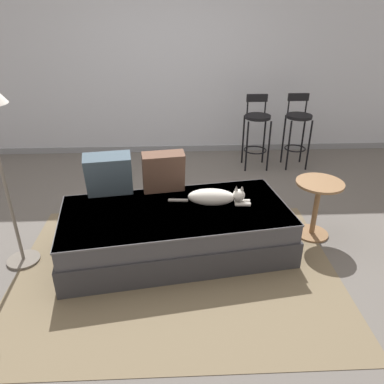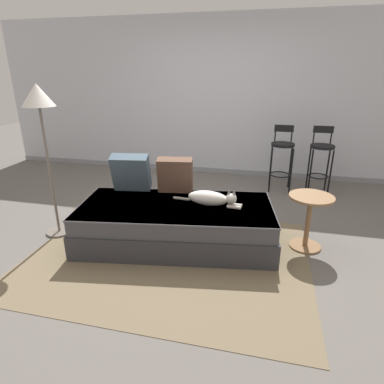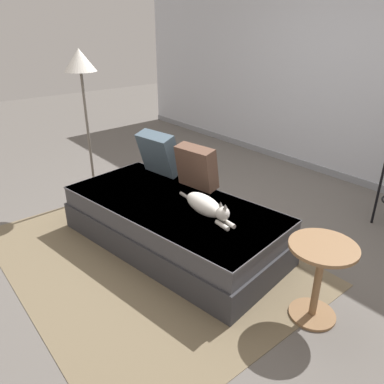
{
  "view_description": "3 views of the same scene",
  "coord_description": "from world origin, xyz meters",
  "px_view_note": "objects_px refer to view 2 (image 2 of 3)",
  "views": [
    {
      "loc": [
        0.02,
        -3.26,
        2.05
      ],
      "look_at": [
        0.15,
        -0.3,
        0.55
      ],
      "focal_mm": 35.0,
      "sensor_mm": 36.0,
      "label": 1
    },
    {
      "loc": [
        0.87,
        -3.34,
        1.72
      ],
      "look_at": [
        0.15,
        -0.3,
        0.55
      ],
      "focal_mm": 30.0,
      "sensor_mm": 36.0,
      "label": 2
    },
    {
      "loc": [
        2.37,
        -2.11,
        1.87
      ],
      "look_at": [
        0.15,
        -0.3,
        0.55
      ],
      "focal_mm": 35.0,
      "sensor_mm": 36.0,
      "label": 3
    }
  ],
  "objects_px": {
    "throw_pillow_corner": "(131,172)",
    "bar_stool_by_doorway": "(321,154)",
    "cat": "(211,198)",
    "bar_stool_near_window": "(282,153)",
    "throw_pillow_middle": "(175,175)",
    "floor_lamp": "(40,110)",
    "couch": "(176,223)",
    "side_table": "(309,214)"
  },
  "relations": [
    {
      "from": "couch",
      "to": "throw_pillow_corner",
      "type": "bearing_deg",
      "value": 154.42
    },
    {
      "from": "throw_pillow_middle",
      "to": "couch",
      "type": "bearing_deg",
      "value": -73.74
    },
    {
      "from": "throw_pillow_corner",
      "to": "side_table",
      "type": "height_order",
      "value": "throw_pillow_corner"
    },
    {
      "from": "throw_pillow_corner",
      "to": "throw_pillow_middle",
      "type": "bearing_deg",
      "value": 8.65
    },
    {
      "from": "side_table",
      "to": "bar_stool_by_doorway",
      "type": "bearing_deg",
      "value": 79.82
    },
    {
      "from": "couch",
      "to": "throw_pillow_corner",
      "type": "distance_m",
      "value": 0.8
    },
    {
      "from": "bar_stool_near_window",
      "to": "bar_stool_by_doorway",
      "type": "height_order",
      "value": "bar_stool_by_doorway"
    },
    {
      "from": "bar_stool_near_window",
      "to": "side_table",
      "type": "bearing_deg",
      "value": -82.22
    },
    {
      "from": "bar_stool_near_window",
      "to": "bar_stool_by_doorway",
      "type": "distance_m",
      "value": 0.55
    },
    {
      "from": "throw_pillow_corner",
      "to": "bar_stool_near_window",
      "type": "height_order",
      "value": "bar_stool_near_window"
    },
    {
      "from": "cat",
      "to": "side_table",
      "type": "bearing_deg",
      "value": 7.15
    },
    {
      "from": "couch",
      "to": "side_table",
      "type": "bearing_deg",
      "value": 8.65
    },
    {
      "from": "throw_pillow_middle",
      "to": "cat",
      "type": "height_order",
      "value": "throw_pillow_middle"
    },
    {
      "from": "bar_stool_by_doorway",
      "to": "floor_lamp",
      "type": "distance_m",
      "value": 3.73
    },
    {
      "from": "bar_stool_by_doorway",
      "to": "floor_lamp",
      "type": "relative_size",
      "value": 0.61
    },
    {
      "from": "cat",
      "to": "side_table",
      "type": "xyz_separation_m",
      "value": [
        0.99,
        0.12,
        -0.13
      ]
    },
    {
      "from": "couch",
      "to": "throw_pillow_middle",
      "type": "bearing_deg",
      "value": 106.26
    },
    {
      "from": "floor_lamp",
      "to": "bar_stool_near_window",
      "type": "bearing_deg",
      "value": 39.98
    },
    {
      "from": "side_table",
      "to": "throw_pillow_middle",
      "type": "bearing_deg",
      "value": 173.66
    },
    {
      "from": "throw_pillow_corner",
      "to": "bar_stool_by_doorway",
      "type": "bearing_deg",
      "value": 36.41
    },
    {
      "from": "throw_pillow_corner",
      "to": "bar_stool_near_window",
      "type": "xyz_separation_m",
      "value": [
        1.71,
        1.67,
        -0.07
      ]
    },
    {
      "from": "couch",
      "to": "throw_pillow_middle",
      "type": "xyz_separation_m",
      "value": [
        -0.11,
        0.37,
        0.42
      ]
    },
    {
      "from": "throw_pillow_middle",
      "to": "bar_stool_near_window",
      "type": "distance_m",
      "value": 2.0
    },
    {
      "from": "couch",
      "to": "bar_stool_near_window",
      "type": "bearing_deg",
      "value": 60.6
    },
    {
      "from": "couch",
      "to": "side_table",
      "type": "relative_size",
      "value": 3.73
    },
    {
      "from": "cat",
      "to": "bar_stool_by_doorway",
      "type": "distance_m",
      "value": 2.29
    },
    {
      "from": "couch",
      "to": "bar_stool_near_window",
      "type": "relative_size",
      "value": 2.18
    },
    {
      "from": "bar_stool_by_doorway",
      "to": "floor_lamp",
      "type": "xyz_separation_m",
      "value": [
        -3.01,
        -2.06,
        0.78
      ]
    },
    {
      "from": "throw_pillow_middle",
      "to": "side_table",
      "type": "xyz_separation_m",
      "value": [
        1.45,
        -0.16,
        -0.26
      ]
    },
    {
      "from": "couch",
      "to": "side_table",
      "type": "height_order",
      "value": "side_table"
    },
    {
      "from": "throw_pillow_middle",
      "to": "floor_lamp",
      "type": "relative_size",
      "value": 0.26
    },
    {
      "from": "couch",
      "to": "floor_lamp",
      "type": "relative_size",
      "value": 1.32
    },
    {
      "from": "bar_stool_by_doorway",
      "to": "bar_stool_near_window",
      "type": "bearing_deg",
      "value": -179.95
    },
    {
      "from": "cat",
      "to": "floor_lamp",
      "type": "bearing_deg",
      "value": -173.8
    },
    {
      "from": "bar_stool_by_doorway",
      "to": "side_table",
      "type": "height_order",
      "value": "bar_stool_by_doorway"
    },
    {
      "from": "cat",
      "to": "bar_stool_near_window",
      "type": "relative_size",
      "value": 0.76
    },
    {
      "from": "throw_pillow_corner",
      "to": "side_table",
      "type": "bearing_deg",
      "value": -2.5
    },
    {
      "from": "throw_pillow_middle",
      "to": "bar_stool_near_window",
      "type": "height_order",
      "value": "bar_stool_near_window"
    },
    {
      "from": "couch",
      "to": "bar_stool_near_window",
      "type": "distance_m",
      "value": 2.27
    },
    {
      "from": "couch",
      "to": "bar_stool_by_doorway",
      "type": "distance_m",
      "value": 2.59
    },
    {
      "from": "side_table",
      "to": "floor_lamp",
      "type": "distance_m",
      "value": 2.89
    },
    {
      "from": "bar_stool_near_window",
      "to": "side_table",
      "type": "xyz_separation_m",
      "value": [
        0.24,
        -1.75,
        -0.21
      ]
    }
  ]
}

